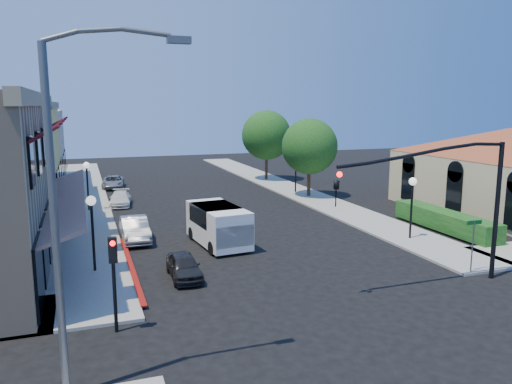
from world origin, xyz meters
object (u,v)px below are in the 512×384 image
object	(u,v)px
street_name_sign	(473,238)
lamppost_left_far	(87,174)
street_tree_b	(266,135)
lamppost_left_near	(92,214)
secondary_signal	(113,267)
street_tree_a	(309,146)
lamppost_right_near	(412,192)
cobra_streetlight	(68,198)
parked_car_d	(113,182)
lamppost_right_far	(296,162)
parked_car_a	(184,266)
signal_mast_arm	(458,189)
parked_car_c	(120,199)
parked_car_b	(135,229)
white_van	(218,223)

from	to	relation	value
street_name_sign	lamppost_left_far	distance (m)	25.48
street_tree_b	lamppost_left_near	size ratio (longest dim) A/B	1.97
secondary_signal	lamppost_left_near	distance (m)	6.63
street_tree_a	lamppost_right_near	distance (m)	14.08
cobra_streetlight	parked_car_d	distance (m)	34.45
cobra_streetlight	lamppost_left_far	size ratio (longest dim) A/B	2.61
lamppost_right_near	lamppost_right_far	world-z (taller)	same
street_tree_a	cobra_streetlight	size ratio (longest dim) A/B	0.70
street_tree_a	parked_car_a	bearing A→B (deg)	-130.36
street_tree_a	signal_mast_arm	distance (m)	20.71
street_tree_b	parked_car_c	bearing A→B (deg)	-150.48
street_name_sign	parked_car_d	size ratio (longest dim) A/B	0.62
signal_mast_arm	parked_car_d	world-z (taller)	signal_mast_arm
street_tree_b	lamppost_right_near	size ratio (longest dim) A/B	1.97
secondary_signal	lamppost_right_near	size ratio (longest dim) A/B	0.93
parked_car_b	parked_car_d	xyz separation A→B (m)	(0.00, 19.00, -0.10)
street_name_sign	lamppost_left_near	world-z (taller)	lamppost_left_near
lamppost_right_near	parked_car_b	size ratio (longest dim) A/B	0.88
lamppost_left_far	lamppost_right_far	distance (m)	17.12
lamppost_right_far	white_van	xyz separation A→B (m)	(-10.49, -13.45, -1.50)
cobra_streetlight	parked_car_b	xyz separation A→B (m)	(2.95, 15.00, -4.60)
parked_car_c	lamppost_right_far	bearing A→B (deg)	9.17
street_tree_a	parked_car_b	bearing A→B (deg)	-149.04
street_tree_a	lamppost_right_far	bearing A→B (deg)	98.53
cobra_streetlight	lamppost_left_near	bearing A→B (deg)	86.29
lamppost_left_far	parked_car_d	bearing A→B (deg)	77.05
lamppost_right_near	white_van	world-z (taller)	lamppost_right_near
street_name_sign	lamppost_right_near	world-z (taller)	lamppost_right_near
lamppost_right_far	white_van	distance (m)	17.12
white_van	parked_car_b	xyz separation A→B (m)	(-4.21, 2.45, -0.57)
street_name_sign	secondary_signal	bearing A→B (deg)	-177.07
parked_car_b	lamppost_left_far	bearing A→B (deg)	103.96
lamppost_left_far	lamppost_right_near	distance (m)	22.02
parked_car_b	parked_car_c	size ratio (longest dim) A/B	1.11
cobra_streetlight	street_name_sign	xyz separation A→B (m)	(16.65, 4.20, -3.57)
cobra_streetlight	parked_car_d	size ratio (longest dim) A/B	2.29
signal_mast_arm	parked_car_b	xyz separation A→B (m)	(-12.06, 11.50, -3.42)
street_tree_a	parked_car_a	xyz separation A→B (m)	(-13.60, -16.00, -3.65)
secondary_signal	parked_car_d	size ratio (longest dim) A/B	0.82
street_tree_b	lamppost_right_far	world-z (taller)	street_tree_b
signal_mast_arm	street_name_sign	xyz separation A→B (m)	(1.64, 0.70, -2.39)
street_name_sign	parked_car_b	distance (m)	17.48
street_name_sign	parked_car_b	size ratio (longest dim) A/B	0.62
secondary_signal	parked_car_d	bearing A→B (deg)	86.63
lamppost_right_far	white_van	world-z (taller)	lamppost_right_far
signal_mast_arm	parked_car_b	distance (m)	17.01
lamppost_left_far	secondary_signal	bearing A→B (deg)	-88.61
street_tree_b	parked_car_a	distance (m)	29.61
street_tree_a	secondary_signal	size ratio (longest dim) A/B	1.95
lamppost_left_far	parked_car_a	size ratio (longest dim) A/B	1.12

